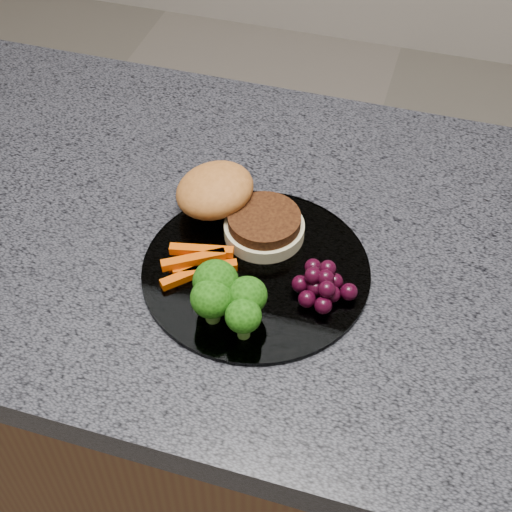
{
  "coord_description": "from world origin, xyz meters",
  "views": [
    {
      "loc": [
        0.17,
        -0.58,
        1.51
      ],
      "look_at": [
        0.02,
        -0.06,
        0.93
      ],
      "focal_mm": 50.0,
      "sensor_mm": 36.0,
      "label": 1
    }
  ],
  "objects_px": {
    "plate": "(256,270)",
    "burger": "(232,205)",
    "island_cabinet": "(255,427)",
    "grape_bunch": "(322,284)"
  },
  "relations": [
    {
      "from": "plate",
      "to": "island_cabinet",
      "type": "bearing_deg",
      "value": 108.01
    },
    {
      "from": "island_cabinet",
      "to": "plate",
      "type": "height_order",
      "value": "plate"
    },
    {
      "from": "burger",
      "to": "plate",
      "type": "bearing_deg",
      "value": -48.6
    },
    {
      "from": "burger",
      "to": "grape_bunch",
      "type": "relative_size",
      "value": 2.35
    },
    {
      "from": "plate",
      "to": "burger",
      "type": "distance_m",
      "value": 0.09
    },
    {
      "from": "plate",
      "to": "burger",
      "type": "relative_size",
      "value": 1.52
    },
    {
      "from": "island_cabinet",
      "to": "plate",
      "type": "bearing_deg",
      "value": -71.99
    },
    {
      "from": "plate",
      "to": "grape_bunch",
      "type": "xyz_separation_m",
      "value": [
        0.08,
        -0.01,
        0.02
      ]
    },
    {
      "from": "burger",
      "to": "grape_bunch",
      "type": "bearing_deg",
      "value": -27.59
    },
    {
      "from": "plate",
      "to": "burger",
      "type": "bearing_deg",
      "value": 126.31
    }
  ]
}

